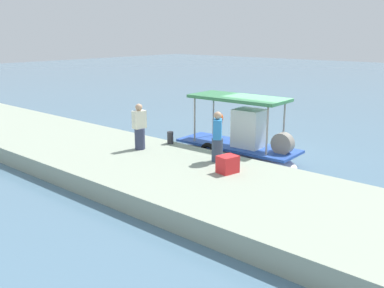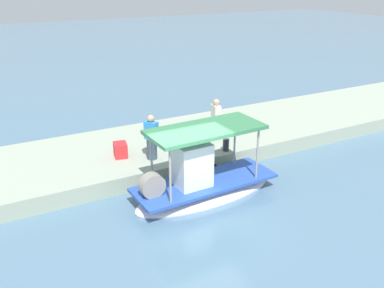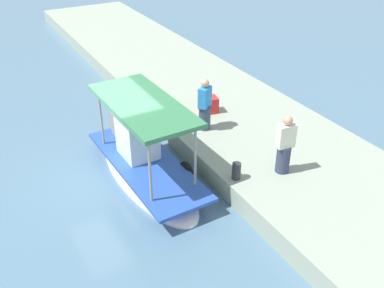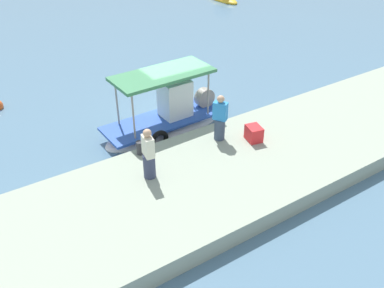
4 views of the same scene
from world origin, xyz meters
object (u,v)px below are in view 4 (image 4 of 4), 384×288
object	(u,v)px
cargo_crate	(254,133)
mooring_bollard	(140,148)
fisherman_by_crate	(220,120)
main_fishing_boat	(167,120)
fisherman_near_bollard	(149,156)

from	to	relation	value
cargo_crate	mooring_bollard	bearing A→B (deg)	159.53
fisherman_by_crate	main_fishing_boat	bearing A→B (deg)	107.02
fisherman_near_bollard	mooring_bollard	bearing A→B (deg)	75.92
fisherman_by_crate	mooring_bollard	world-z (taller)	fisherman_by_crate
fisherman_near_bollard	fisherman_by_crate	world-z (taller)	fisherman_near_bollard
main_fishing_boat	fisherman_near_bollard	xyz separation A→B (m)	(-2.39, -3.05, 0.92)
cargo_crate	fisherman_near_bollard	bearing A→B (deg)	178.44
main_fishing_boat	fisherman_by_crate	world-z (taller)	main_fishing_boat
fisherman_near_bollard	cargo_crate	distance (m)	4.13
fisherman_by_crate	mooring_bollard	size ratio (longest dim) A/B	3.56
mooring_bollard	cargo_crate	world-z (taller)	cargo_crate
fisherman_by_crate	mooring_bollard	xyz separation A→B (m)	(-2.81, 0.67, -0.53)
mooring_bollard	cargo_crate	distance (m)	4.02
fisherman_near_bollard	mooring_bollard	size ratio (longest dim) A/B	3.57
mooring_bollard	fisherman_near_bollard	bearing A→B (deg)	-104.08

